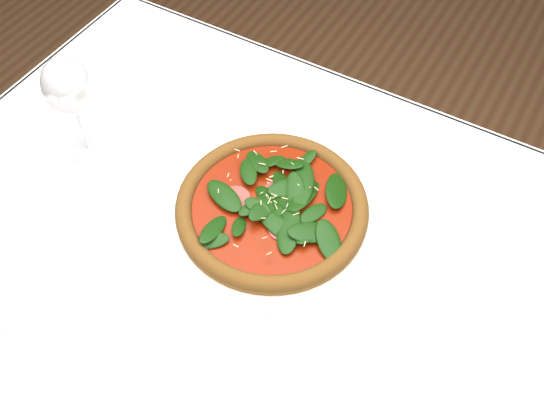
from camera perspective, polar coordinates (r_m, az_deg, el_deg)
The scene contains 4 objects.
dining_table at distance 0.95m, azimuth 1.02°, elevation -8.90°, with size 1.21×0.81×0.75m.
plate at distance 0.91m, azimuth -0.01°, elevation -0.83°, with size 0.33×0.33×0.01m.
pizza at distance 0.89m, azimuth -0.01°, elevation -0.12°, with size 0.29×0.29×0.04m.
wine_glass at distance 0.95m, azimuth -18.62°, elevation 10.22°, with size 0.08×0.08×0.18m.
Camera 1 is at (0.21, -0.39, 1.49)m, focal length 40.00 mm.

